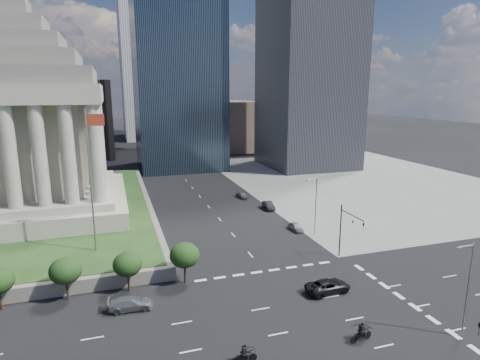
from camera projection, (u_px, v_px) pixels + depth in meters
name	position (u px, v px, depth m)	size (l,w,h in m)	color
ground	(172.00, 164.00, 134.92)	(500.00, 500.00, 0.00)	black
sidewalk_ne	(359.00, 180.00, 111.46)	(68.00, 90.00, 0.03)	slate
war_memorial	(21.00, 107.00, 71.80)	(34.00, 34.00, 39.00)	gray
flagpole	(91.00, 174.00, 54.93)	(2.52, 0.24, 20.00)	slate
midrise_glass	(177.00, 72.00, 124.36)	(26.00, 26.00, 60.00)	black
highrise_ne	(311.00, 5.00, 122.65)	(26.00, 28.00, 100.00)	black
building_filler_ne	(236.00, 125.00, 170.18)	(20.00, 30.00, 20.00)	brown
building_filler_nw	(79.00, 119.00, 150.82)	(24.00, 30.00, 28.00)	brown
traffic_signal_ne	(348.00, 226.00, 57.29)	(0.30, 5.74, 8.00)	black
street_lamp_south	(467.00, 285.00, 39.15)	(2.13, 0.22, 10.00)	slate
street_lamp_north	(315.00, 203.00, 67.96)	(2.13, 0.22, 10.00)	slate
pickup_truck	(328.00, 286.00, 49.13)	(2.62, 5.68, 1.58)	black
suv_grey	(131.00, 303.00, 45.23)	(5.08, 2.07, 1.47)	#5B5D63
parked_sedan_near	(296.00, 227.00, 70.97)	(3.86, 1.55, 1.31)	gray
parked_sedan_mid	(269.00, 206.00, 83.77)	(1.64, 4.71, 1.55)	black
parked_sedan_far	(242.00, 195.00, 92.60)	(3.91, 1.57, 1.33)	#565A5D
motorcycle_lead	(361.00, 332.00, 39.43)	(2.66, 0.73, 1.98)	black
motorcycle_trail	(244.00, 354.00, 36.17)	(2.57, 0.70, 1.92)	black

